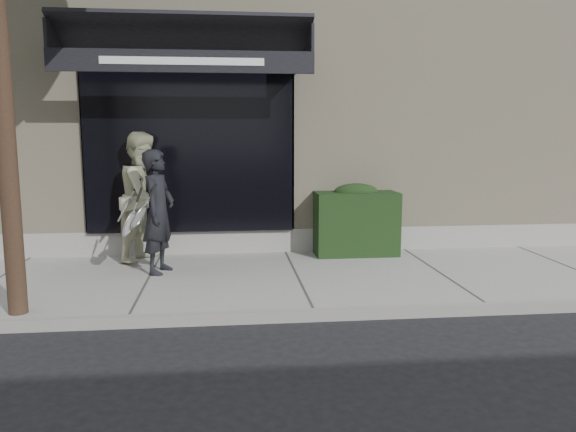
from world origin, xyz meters
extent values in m
plane|color=black|center=(0.00, 0.00, 0.00)|extent=(80.00, 80.00, 0.00)
cube|color=gray|center=(0.00, 0.00, 0.06)|extent=(20.00, 3.00, 0.12)
cube|color=gray|center=(0.00, -1.55, 0.07)|extent=(20.00, 0.10, 0.14)
cube|color=#C6B897|center=(0.00, 5.00, 2.75)|extent=(14.00, 7.00, 5.50)
cube|color=gray|center=(0.00, 1.70, 0.25)|extent=(14.02, 0.42, 0.50)
cube|color=black|center=(-1.50, 1.55, 1.80)|extent=(3.20, 0.30, 2.60)
cube|color=gray|center=(-3.10, 1.70, 1.80)|extent=(0.08, 0.40, 2.60)
cube|color=gray|center=(0.10, 1.70, 1.80)|extent=(0.08, 0.40, 2.60)
cube|color=gray|center=(-1.50, 1.70, 3.14)|extent=(3.36, 0.40, 0.12)
cube|color=black|center=(-1.50, 1.00, 3.40)|extent=(3.60, 1.03, 0.55)
cube|color=black|center=(-1.50, 0.50, 3.01)|extent=(3.60, 0.05, 0.30)
cube|color=white|center=(-1.50, 0.47, 3.01)|extent=(2.20, 0.01, 0.10)
cube|color=black|center=(-3.28, 1.00, 3.32)|extent=(0.04, 1.00, 0.45)
cube|color=black|center=(0.28, 1.00, 3.32)|extent=(0.04, 1.00, 0.45)
cube|color=black|center=(1.10, 1.25, 0.62)|extent=(1.30, 0.70, 1.00)
ellipsoid|color=black|center=(1.10, 1.25, 1.12)|extent=(0.71, 0.38, 0.27)
cylinder|color=black|center=(-3.20, -1.30, 2.40)|extent=(0.20, 0.20, 4.80)
imported|color=black|center=(-1.87, 0.35, 0.97)|extent=(0.57, 0.71, 1.71)
torus|color=silver|center=(-2.11, 0.13, 0.94)|extent=(0.24, 0.34, 0.28)
cylinder|color=silver|center=(-2.11, 0.13, 0.94)|extent=(0.20, 0.30, 0.24)
cylinder|color=silver|center=(-2.11, 0.13, 0.94)|extent=(0.17, 0.06, 0.11)
cylinder|color=black|center=(-2.11, 0.13, 0.94)|extent=(0.19, 0.08, 0.13)
torus|color=silver|center=(-2.22, 0.04, 0.86)|extent=(0.20, 0.33, 0.29)
cylinder|color=silver|center=(-2.22, 0.04, 0.86)|extent=(0.17, 0.29, 0.25)
cylinder|color=silver|center=(-2.22, 0.04, 0.86)|extent=(0.17, 0.06, 0.08)
cylinder|color=black|center=(-2.22, 0.04, 0.86)|extent=(0.20, 0.08, 0.10)
imported|color=#B8B994|center=(-2.17, 1.16, 1.09)|extent=(1.05, 1.16, 1.95)
torus|color=silver|center=(-2.43, 0.87, 0.93)|extent=(0.20, 0.32, 0.28)
cylinder|color=silver|center=(-2.43, 0.87, 0.93)|extent=(0.16, 0.28, 0.24)
cylinder|color=silver|center=(-2.43, 0.87, 0.93)|extent=(0.17, 0.04, 0.10)
cylinder|color=black|center=(-2.43, 0.87, 0.93)|extent=(0.19, 0.05, 0.12)
camera|label=1|loc=(-0.93, -7.43, 2.06)|focal=35.00mm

